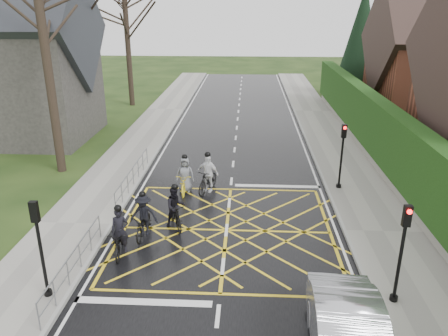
# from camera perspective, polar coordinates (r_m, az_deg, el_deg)

# --- Properties ---
(ground) EXTENTS (120.00, 120.00, 0.00)m
(ground) POSITION_cam_1_polar(r_m,az_deg,el_deg) (17.18, 0.33, -8.14)
(ground) COLOR black
(ground) RESTS_ON ground
(road) EXTENTS (9.00, 80.00, 0.01)m
(road) POSITION_cam_1_polar(r_m,az_deg,el_deg) (17.18, 0.33, -8.12)
(road) COLOR black
(road) RESTS_ON ground
(sidewalk_right) EXTENTS (3.00, 80.00, 0.15)m
(sidewalk_right) POSITION_cam_1_polar(r_m,az_deg,el_deg) (17.92, 20.06, -7.94)
(sidewalk_right) COLOR gray
(sidewalk_right) RESTS_ON ground
(sidewalk_left) EXTENTS (3.00, 80.00, 0.15)m
(sidewalk_left) POSITION_cam_1_polar(r_m,az_deg,el_deg) (18.40, -18.83, -7.01)
(sidewalk_left) COLOR gray
(sidewalk_left) RESTS_ON ground
(stone_wall) EXTENTS (0.50, 38.00, 0.70)m
(stone_wall) POSITION_cam_1_polar(r_m,az_deg,el_deg) (23.55, 20.27, -0.33)
(stone_wall) COLOR slate
(stone_wall) RESTS_ON ground
(hedge) EXTENTS (0.90, 38.00, 2.80)m
(hedge) POSITION_cam_1_polar(r_m,az_deg,el_deg) (23.02, 20.81, 3.74)
(hedge) COLOR black
(hedge) RESTS_ON stone_wall
(house_far) EXTENTS (9.80, 8.80, 10.30)m
(house_far) POSITION_cam_1_polar(r_m,az_deg,el_deg) (36.10, 26.62, 12.34)
(house_far) COLOR brown
(house_far) RESTS_ON ground
(conifer) EXTENTS (4.60, 4.60, 10.00)m
(conifer) POSITION_cam_1_polar(r_m,az_deg,el_deg) (42.37, 17.43, 15.34)
(conifer) COLOR black
(conifer) RESTS_ON ground
(church) EXTENTS (8.80, 7.80, 11.00)m
(church) POSITION_cam_1_polar(r_m,az_deg,el_deg) (30.74, -25.18, 12.53)
(church) COLOR #2D2B28
(church) RESTS_ON ground
(tree_near) EXTENTS (9.24, 9.24, 11.44)m
(tree_near) POSITION_cam_1_polar(r_m,az_deg,el_deg) (23.17, -22.90, 18.26)
(tree_near) COLOR black
(tree_near) RESTS_ON ground
(tree_far) EXTENTS (8.40, 8.40, 10.40)m
(tree_far) POSITION_cam_1_polar(r_m,az_deg,el_deg) (38.38, -12.70, 18.59)
(tree_far) COLOR black
(tree_far) RESTS_ON ground
(railing_south) EXTENTS (0.05, 5.04, 1.03)m
(railing_south) POSITION_cam_1_polar(r_m,az_deg,el_deg) (14.77, -19.08, -11.11)
(railing_south) COLOR slate
(railing_south) RESTS_ON ground
(railing_north) EXTENTS (0.05, 6.04, 1.03)m
(railing_north) POSITION_cam_1_polar(r_m,az_deg,el_deg) (21.15, -11.81, -0.53)
(railing_north) COLOR slate
(railing_north) RESTS_ON ground
(traffic_light_ne) EXTENTS (0.24, 0.31, 3.21)m
(traffic_light_ne) POSITION_cam_1_polar(r_m,az_deg,el_deg) (20.80, 15.10, 1.39)
(traffic_light_ne) COLOR black
(traffic_light_ne) RESTS_ON ground
(traffic_light_se) EXTENTS (0.24, 0.31, 3.21)m
(traffic_light_se) POSITION_cam_1_polar(r_m,az_deg,el_deg) (13.43, 22.08, -10.55)
(traffic_light_se) COLOR black
(traffic_light_se) RESTS_ON ground
(traffic_light_sw) EXTENTS (0.24, 0.31, 3.21)m
(traffic_light_sw) POSITION_cam_1_polar(r_m,az_deg,el_deg) (13.74, -22.78, -9.92)
(traffic_light_sw) COLOR black
(traffic_light_sw) RESTS_ON ground
(cyclist_rear) EXTENTS (0.93, 1.96, 1.84)m
(cyclist_rear) POSITION_cam_1_polar(r_m,az_deg,el_deg) (15.89, -13.44, -8.86)
(cyclist_rear) COLOR black
(cyclist_rear) RESTS_ON ground
(cyclist_back) EXTENTS (1.16, 1.85, 1.80)m
(cyclist_back) POSITION_cam_1_polar(r_m,az_deg,el_deg) (17.28, -6.36, -5.56)
(cyclist_back) COLOR black
(cyclist_back) RESTS_ON ground
(cyclist_mid) EXTENTS (1.08, 1.86, 1.79)m
(cyclist_mid) POSITION_cam_1_polar(r_m,az_deg,el_deg) (16.85, -10.46, -6.60)
(cyclist_mid) COLOR black
(cyclist_mid) RESTS_ON ground
(cyclist_front) EXTENTS (1.18, 2.02, 1.95)m
(cyclist_front) POSITION_cam_1_polar(r_m,az_deg,el_deg) (20.29, -2.14, -1.21)
(cyclist_front) COLOR black
(cyclist_front) RESTS_ON ground
(cyclist_lead) EXTENTS (0.84, 1.91, 1.85)m
(cyclist_lead) POSITION_cam_1_polar(r_m,az_deg,el_deg) (20.34, -5.11, -1.47)
(cyclist_lead) COLOR yellow
(cyclist_lead) RESTS_ON ground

